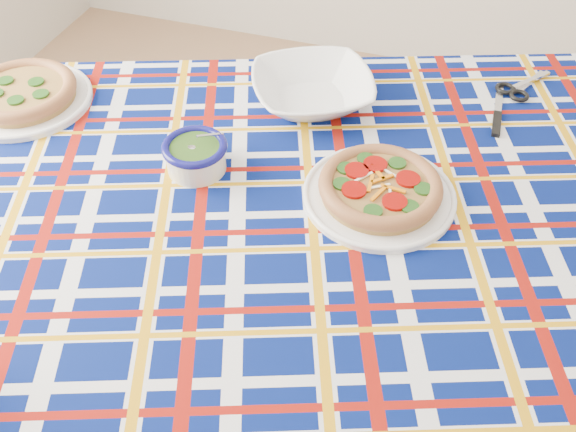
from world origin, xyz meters
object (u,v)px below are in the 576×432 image
(pesto_bowl, at_px, (195,154))
(serving_bowl, at_px, (312,90))
(dining_table, at_px, (275,226))
(main_focaccia_plate, at_px, (380,187))

(pesto_bowl, distance_m, serving_bowl, 0.37)
(pesto_bowl, bearing_deg, dining_table, -11.47)
(main_focaccia_plate, bearing_deg, serving_bowl, 128.53)
(dining_table, height_order, pesto_bowl, pesto_bowl)
(dining_table, bearing_deg, pesto_bowl, 148.68)
(serving_bowl, bearing_deg, pesto_bowl, -117.87)
(dining_table, xyz_separation_m, pesto_bowl, (-0.20, 0.04, 0.13))
(main_focaccia_plate, height_order, serving_bowl, serving_bowl)
(main_focaccia_plate, distance_m, pesto_bowl, 0.41)
(pesto_bowl, relative_size, serving_bowl, 0.48)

